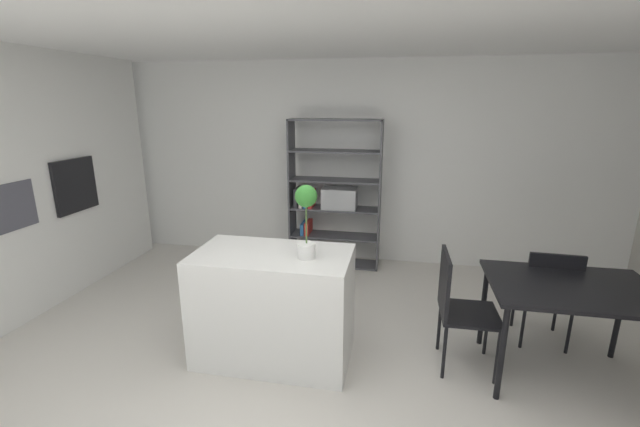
{
  "coord_description": "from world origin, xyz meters",
  "views": [
    {
      "loc": [
        0.71,
        -2.6,
        2.12
      ],
      "look_at": [
        0.03,
        0.79,
        1.17
      ],
      "focal_mm": 23.11,
      "sensor_mm": 36.0,
      "label": 1
    }
  ],
  "objects_px": {
    "built_in_oven": "(75,185)",
    "open_bookshelf": "(331,201)",
    "dining_chair_far": "(548,290)",
    "dining_table": "(572,295)",
    "kitchen_island": "(274,306)",
    "potted_plant_on_island": "(306,215)",
    "dining_chair_island_side": "(457,301)"
  },
  "relations": [
    {
      "from": "built_in_oven",
      "to": "open_bookshelf",
      "type": "relative_size",
      "value": 0.31
    },
    {
      "from": "dining_chair_far",
      "to": "dining_table",
      "type": "bearing_deg",
      "value": 92.67
    },
    {
      "from": "kitchen_island",
      "to": "potted_plant_on_island",
      "type": "height_order",
      "value": "potted_plant_on_island"
    },
    {
      "from": "potted_plant_on_island",
      "to": "dining_chair_island_side",
      "type": "bearing_deg",
      "value": 10.07
    },
    {
      "from": "potted_plant_on_island",
      "to": "dining_chair_far",
      "type": "height_order",
      "value": "potted_plant_on_island"
    },
    {
      "from": "dining_chair_island_side",
      "to": "kitchen_island",
      "type": "bearing_deg",
      "value": 95.25
    },
    {
      "from": "kitchen_island",
      "to": "open_bookshelf",
      "type": "height_order",
      "value": "open_bookshelf"
    },
    {
      "from": "kitchen_island",
      "to": "potted_plant_on_island",
      "type": "distance_m",
      "value": 0.87
    },
    {
      "from": "potted_plant_on_island",
      "to": "dining_chair_far",
      "type": "bearing_deg",
      "value": 18.21
    },
    {
      "from": "built_in_oven",
      "to": "dining_chair_island_side",
      "type": "xyz_separation_m",
      "value": [
        4.03,
        -0.73,
        -0.64
      ]
    },
    {
      "from": "potted_plant_on_island",
      "to": "dining_chair_island_side",
      "type": "xyz_separation_m",
      "value": [
        1.18,
        0.21,
        -0.71
      ]
    },
    {
      "from": "potted_plant_on_island",
      "to": "open_bookshelf",
      "type": "height_order",
      "value": "open_bookshelf"
    },
    {
      "from": "dining_chair_far",
      "to": "kitchen_island",
      "type": "bearing_deg",
      "value": 17.11
    },
    {
      "from": "kitchen_island",
      "to": "potted_plant_on_island",
      "type": "bearing_deg",
      "value": -8.68
    },
    {
      "from": "built_in_oven",
      "to": "kitchen_island",
      "type": "relative_size",
      "value": 0.46
    },
    {
      "from": "kitchen_island",
      "to": "dining_chair_far",
      "type": "relative_size",
      "value": 1.4
    },
    {
      "from": "open_bookshelf",
      "to": "dining_chair_far",
      "type": "distance_m",
      "value": 2.68
    },
    {
      "from": "kitchen_island",
      "to": "potted_plant_on_island",
      "type": "relative_size",
      "value": 2.2
    },
    {
      "from": "dining_table",
      "to": "dining_chair_island_side",
      "type": "distance_m",
      "value": 0.83
    },
    {
      "from": "potted_plant_on_island",
      "to": "open_bookshelf",
      "type": "xyz_separation_m",
      "value": [
        -0.18,
        2.19,
        -0.42
      ]
    },
    {
      "from": "open_bookshelf",
      "to": "dining_chair_far",
      "type": "bearing_deg",
      "value": -35.17
    },
    {
      "from": "open_bookshelf",
      "to": "kitchen_island",
      "type": "bearing_deg",
      "value": -93.11
    },
    {
      "from": "potted_plant_on_island",
      "to": "dining_chair_far",
      "type": "distance_m",
      "value": 2.23
    },
    {
      "from": "built_in_oven",
      "to": "potted_plant_on_island",
      "type": "bearing_deg",
      "value": -18.22
    },
    {
      "from": "built_in_oven",
      "to": "dining_chair_far",
      "type": "height_order",
      "value": "built_in_oven"
    },
    {
      "from": "dining_table",
      "to": "potted_plant_on_island",
      "type": "bearing_deg",
      "value": -173.96
    },
    {
      "from": "built_in_oven",
      "to": "dining_table",
      "type": "xyz_separation_m",
      "value": [
        4.86,
        -0.73,
        -0.51
      ]
    },
    {
      "from": "dining_table",
      "to": "dining_chair_island_side",
      "type": "xyz_separation_m",
      "value": [
        -0.82,
        -0.0,
        -0.13
      ]
    },
    {
      "from": "dining_chair_island_side",
      "to": "dining_table",
      "type": "bearing_deg",
      "value": -90.96
    },
    {
      "from": "dining_table",
      "to": "dining_chair_far",
      "type": "distance_m",
      "value": 0.48
    },
    {
      "from": "built_in_oven",
      "to": "open_bookshelf",
      "type": "bearing_deg",
      "value": 25.09
    },
    {
      "from": "built_in_oven",
      "to": "dining_chair_far",
      "type": "xyz_separation_m",
      "value": [
        4.85,
        -0.28,
        -0.68
      ]
    }
  ]
}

